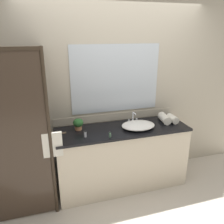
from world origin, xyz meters
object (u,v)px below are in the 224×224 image
at_px(sink_basin, 138,125).
at_px(rolled_towel_middle, 164,118).
at_px(amenity_bottle_shampoo, 85,134).
at_px(amenity_bottle_lotion, 110,134).
at_px(faucet, 133,119).
at_px(rolled_towel_near_edge, 172,119).
at_px(potted_plant, 78,124).

distance_m(sink_basin, rolled_towel_middle, 0.45).
height_order(amenity_bottle_shampoo, amenity_bottle_lotion, amenity_bottle_shampoo).
bearing_deg(faucet, amenity_bottle_lotion, -141.08).
bearing_deg(rolled_towel_middle, amenity_bottle_shampoo, -172.31).
bearing_deg(rolled_towel_middle, sink_basin, -169.15).
bearing_deg(rolled_towel_near_edge, rolled_towel_middle, 162.37).
height_order(potted_plant, rolled_towel_middle, potted_plant).
bearing_deg(sink_basin, potted_plant, 167.64).
height_order(faucet, amenity_bottle_shampoo, faucet).
bearing_deg(potted_plant, amenity_bottle_shampoo, -79.17).
bearing_deg(amenity_bottle_lotion, rolled_towel_near_edge, 12.32).
relative_size(sink_basin, rolled_towel_near_edge, 2.38).
xyz_separation_m(faucet, potted_plant, (-0.78, -0.02, 0.03)).
xyz_separation_m(sink_basin, rolled_towel_near_edge, (0.55, 0.05, 0.01)).
xyz_separation_m(amenity_bottle_lotion, rolled_towel_near_edge, (1.00, 0.22, 0.02)).
xyz_separation_m(faucet, amenity_bottle_shampoo, (-0.74, -0.27, -0.01)).
relative_size(potted_plant, rolled_towel_near_edge, 0.81).
relative_size(amenity_bottle_shampoo, rolled_towel_near_edge, 0.42).
bearing_deg(amenity_bottle_shampoo, rolled_towel_middle, 7.69).
distance_m(potted_plant, rolled_towel_middle, 1.23).
xyz_separation_m(faucet, rolled_towel_middle, (0.44, -0.11, 0.01)).
distance_m(amenity_bottle_lotion, rolled_towel_middle, 0.93).
xyz_separation_m(amenity_bottle_lotion, rolled_towel_middle, (0.89, 0.25, 0.02)).
height_order(sink_basin, rolled_towel_middle, rolled_towel_middle).
bearing_deg(rolled_towel_near_edge, potted_plant, 174.79).
height_order(sink_basin, faucet, faucet).
bearing_deg(faucet, rolled_towel_near_edge, -14.48).
relative_size(potted_plant, amenity_bottle_lotion, 2.00).
bearing_deg(amenity_bottle_lotion, amenity_bottle_shampoo, 162.10).
distance_m(rolled_towel_near_edge, rolled_towel_middle, 0.12).
xyz_separation_m(amenity_bottle_shampoo, rolled_towel_near_edge, (1.29, 0.12, 0.01)).
xyz_separation_m(sink_basin, amenity_bottle_shampoo, (-0.74, -0.07, 0.00)).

